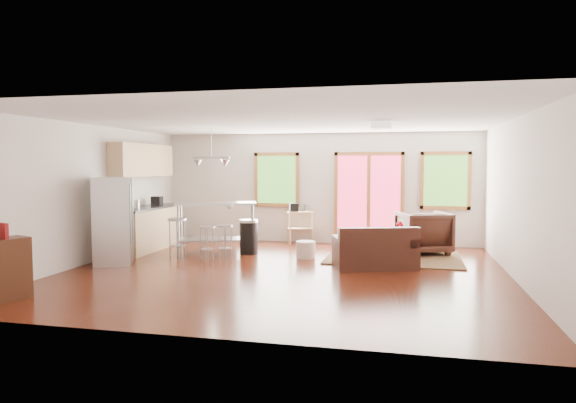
% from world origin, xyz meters
% --- Properties ---
extents(floor, '(7.50, 7.00, 0.02)m').
position_xyz_m(floor, '(0.00, 0.00, -0.01)').
color(floor, black).
rests_on(floor, ground).
extents(ceiling, '(7.50, 7.00, 0.02)m').
position_xyz_m(ceiling, '(0.00, 0.00, 2.61)').
color(ceiling, silver).
rests_on(ceiling, ground).
extents(back_wall, '(7.50, 0.02, 2.60)m').
position_xyz_m(back_wall, '(0.00, 3.51, 1.30)').
color(back_wall, beige).
rests_on(back_wall, ground).
extents(left_wall, '(0.02, 7.00, 2.60)m').
position_xyz_m(left_wall, '(-3.76, 0.00, 1.30)').
color(left_wall, beige).
rests_on(left_wall, ground).
extents(right_wall, '(0.02, 7.00, 2.60)m').
position_xyz_m(right_wall, '(3.76, 0.00, 1.30)').
color(right_wall, beige).
rests_on(right_wall, ground).
extents(front_wall, '(7.50, 0.02, 2.60)m').
position_xyz_m(front_wall, '(0.00, -3.51, 1.30)').
color(front_wall, beige).
rests_on(front_wall, ground).
extents(window_left, '(1.10, 0.05, 1.30)m').
position_xyz_m(window_left, '(-1.00, 3.46, 1.50)').
color(window_left, '#366322').
rests_on(window_left, back_wall).
extents(french_doors, '(1.60, 0.05, 2.10)m').
position_xyz_m(french_doors, '(1.20, 3.46, 1.10)').
color(french_doors, '#CD2C4F').
rests_on(french_doors, back_wall).
extents(window_right, '(1.10, 0.05, 1.30)m').
position_xyz_m(window_right, '(2.90, 3.46, 1.50)').
color(window_right, '#366322').
rests_on(window_right, back_wall).
extents(rug, '(2.62, 2.03, 0.03)m').
position_xyz_m(rug, '(1.81, 1.78, 0.01)').
color(rug, '#3C522E').
rests_on(rug, floor).
extents(loveseat, '(1.61, 1.20, 0.76)m').
position_xyz_m(loveseat, '(1.51, 0.71, 0.30)').
color(loveseat, black).
rests_on(loveseat, floor).
extents(coffee_table, '(0.88, 0.53, 0.35)m').
position_xyz_m(coffee_table, '(1.75, 1.89, 0.30)').
color(coffee_table, '#31190E').
rests_on(coffee_table, floor).
extents(armchair, '(1.20, 1.16, 0.98)m').
position_xyz_m(armchair, '(2.40, 2.39, 0.49)').
color(armchair, black).
rests_on(armchair, floor).
extents(ottoman, '(0.58, 0.58, 0.39)m').
position_xyz_m(ottoman, '(1.34, 2.20, 0.19)').
color(ottoman, black).
rests_on(ottoman, floor).
extents(pouf, '(0.50, 0.50, 0.33)m').
position_xyz_m(pouf, '(0.11, 1.41, 0.17)').
color(pouf, beige).
rests_on(pouf, floor).
extents(vase, '(0.22, 0.23, 0.34)m').
position_xyz_m(vase, '(1.93, 1.74, 0.52)').
color(vase, silver).
rests_on(vase, coffee_table).
extents(book, '(0.19, 0.09, 0.26)m').
position_xyz_m(book, '(2.16, 1.92, 0.53)').
color(book, maroon).
rests_on(book, coffee_table).
extents(cabinets, '(0.64, 2.24, 2.30)m').
position_xyz_m(cabinets, '(-3.49, 1.70, 0.93)').
color(cabinets, tan).
rests_on(cabinets, floor).
extents(refrigerator, '(0.85, 0.84, 1.62)m').
position_xyz_m(refrigerator, '(-3.25, -0.02, 0.81)').
color(refrigerator, '#B7BABC').
rests_on(refrigerator, floor).
extents(island, '(1.80, 1.18, 1.06)m').
position_xyz_m(island, '(-1.86, 1.64, 0.73)').
color(island, '#B7BABC').
rests_on(island, floor).
extents(cup, '(0.14, 0.11, 0.14)m').
position_xyz_m(cup, '(-1.48, 1.40, 1.02)').
color(cup, silver).
rests_on(cup, island).
extents(bar_stool_a, '(0.48, 0.48, 0.79)m').
position_xyz_m(bar_stool_a, '(-2.41, 0.91, 0.58)').
color(bar_stool_a, '#B7BABC').
rests_on(bar_stool_a, floor).
extents(bar_stool_b, '(0.38, 0.38, 0.65)m').
position_xyz_m(bar_stool_b, '(-1.76, 0.86, 0.48)').
color(bar_stool_b, '#B7BABC').
rests_on(bar_stool_b, floor).
extents(bar_stool_c, '(0.41, 0.41, 0.67)m').
position_xyz_m(bar_stool_c, '(-1.43, 0.99, 0.50)').
color(bar_stool_c, '#B7BABC').
rests_on(bar_stool_c, floor).
extents(trash_can, '(0.43, 0.43, 0.71)m').
position_xyz_m(trash_can, '(-1.14, 1.64, 0.36)').
color(trash_can, black).
rests_on(trash_can, floor).
extents(kitchen_cart, '(0.72, 0.60, 0.95)m').
position_xyz_m(kitchen_cart, '(-0.41, 3.32, 0.65)').
color(kitchen_cart, tan).
rests_on(kitchen_cart, floor).
extents(ceiling_flush, '(0.35, 0.35, 0.12)m').
position_xyz_m(ceiling_flush, '(1.60, 0.60, 2.53)').
color(ceiling_flush, white).
rests_on(ceiling_flush, ceiling).
extents(pendant_light, '(0.80, 0.18, 0.79)m').
position_xyz_m(pendant_light, '(-1.90, 1.50, 1.90)').
color(pendant_light, gray).
rests_on(pendant_light, ceiling).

